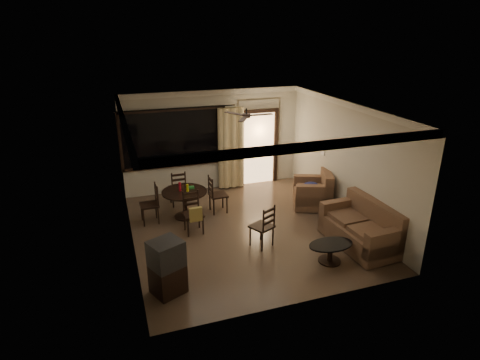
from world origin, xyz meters
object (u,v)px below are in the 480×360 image
object	(u,v)px
coffee_table	(330,250)
sofa	(363,229)
dining_chair_south	(194,220)
armchair	(315,193)
dining_chair_north	(178,194)
tv_cabinet	(167,267)
dining_chair_west	(150,211)
dining_chair_east	(218,201)
side_chair	(262,234)
dining_table	(185,196)

from	to	relation	value
coffee_table	sofa	bearing A→B (deg)	20.61
dining_chair_south	armchair	size ratio (longest dim) A/B	0.80
dining_chair_north	tv_cabinet	xyz separation A→B (m)	(-0.85, -3.64, 0.22)
dining_chair_west	tv_cabinet	size ratio (longest dim) A/B	0.95
sofa	coffee_table	distance (m)	1.05
armchair	tv_cabinet	bearing A→B (deg)	-128.24
dining_chair_east	dining_chair_south	size ratio (longest dim) A/B	1.00
dining_chair_north	side_chair	distance (m)	2.98
dining_table	dining_chair_north	bearing A→B (deg)	91.94
dining_chair_east	tv_cabinet	bearing A→B (deg)	147.59
dining_chair_east	side_chair	world-z (taller)	side_chair
sofa	side_chair	bearing A→B (deg)	159.35
dining_chair_west	dining_chair_north	bearing A→B (deg)	133.24
dining_chair_south	tv_cabinet	world-z (taller)	tv_cabinet
coffee_table	dining_table	bearing A→B (deg)	128.54
dining_chair_east	side_chair	size ratio (longest dim) A/B	1.00
dining_chair_west	tv_cabinet	distance (m)	2.84
dining_chair_west	sofa	size ratio (longest dim) A/B	0.53
dining_table	sofa	xyz separation A→B (m)	(3.29, -2.53, -0.16)
dining_chair_east	dining_chair_south	distance (m)	1.20
dining_chair_west	coffee_table	bearing A→B (deg)	45.82
dining_chair_west	dining_chair_south	size ratio (longest dim) A/B	1.00
dining_chair_south	coffee_table	size ratio (longest dim) A/B	1.04
dining_table	dining_chair_south	world-z (taller)	dining_chair_south
coffee_table	dining_chair_south	bearing A→B (deg)	138.21
dining_chair_north	dining_chair_west	bearing A→B (deg)	43.24
dining_chair_west	dining_chair_east	world-z (taller)	same
dining_chair_south	dining_chair_east	bearing A→B (deg)	45.70
dining_chair_west	tv_cabinet	xyz separation A→B (m)	(-0.03, -2.83, 0.22)
sofa	dining_chair_west	bearing A→B (deg)	145.51
dining_table	armchair	world-z (taller)	armchair
dining_table	coffee_table	xyz separation A→B (m)	(2.31, -2.90, -0.27)
dining_chair_east	dining_chair_west	bearing A→B (deg)	90.00
dining_table	side_chair	size ratio (longest dim) A/B	1.14
dining_chair_south	dining_chair_north	xyz separation A→B (m)	(-0.05, 1.64, -0.02)
armchair	side_chair	xyz separation A→B (m)	(-2.01, -1.44, -0.10)
sofa	side_chair	world-z (taller)	sofa
dining_chair_east	side_chair	bearing A→B (deg)	-169.18
dining_chair_north	dining_table	bearing A→B (deg)	90.14
dining_chair_west	coffee_table	xyz separation A→B (m)	(3.15, -2.88, -0.02)
tv_cabinet	armchair	bearing A→B (deg)	5.94
dining_chair_south	armchair	world-z (taller)	dining_chair_south
dining_chair_north	sofa	size ratio (longest dim) A/B	0.53
dining_chair_west	dining_table	bearing A→B (deg)	90.09
dining_chair_north	tv_cabinet	distance (m)	3.75
armchair	coffee_table	world-z (taller)	armchair
dining_chair_west	dining_chair_north	size ratio (longest dim) A/B	1.00
dining_chair_west	dining_chair_east	size ratio (longest dim) A/B	1.00
dining_chair_west	dining_chair_north	distance (m)	1.15
dining_table	dining_chair_west	distance (m)	0.88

